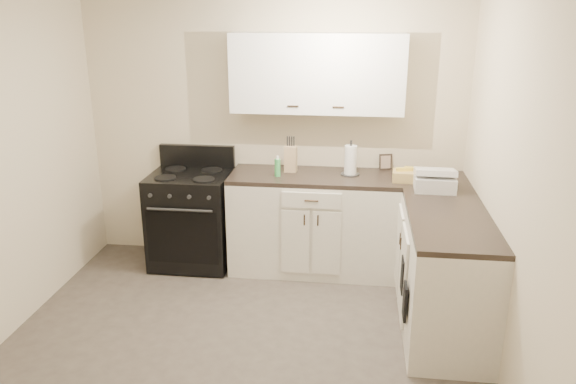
# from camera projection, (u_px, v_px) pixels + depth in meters

# --- Properties ---
(floor) EXTENTS (3.60, 3.60, 0.00)m
(floor) POSITION_uv_depth(u_px,v_px,m) (238.00, 356.00, 4.07)
(floor) COLOR #473F38
(floor) RESTS_ON ground
(wall_back) EXTENTS (3.60, 0.00, 3.60)m
(wall_back) POSITION_uv_depth(u_px,v_px,m) (273.00, 133.00, 5.37)
(wall_back) COLOR beige
(wall_back) RESTS_ON ground
(wall_right) EXTENTS (0.00, 3.60, 3.60)m
(wall_right) POSITION_uv_depth(u_px,v_px,m) (518.00, 204.00, 3.47)
(wall_right) COLOR beige
(wall_right) RESTS_ON ground
(wall_front) EXTENTS (3.60, 0.00, 3.60)m
(wall_front) POSITION_uv_depth(u_px,v_px,m) (124.00, 353.00, 1.98)
(wall_front) COLOR beige
(wall_front) RESTS_ON ground
(base_cabinets_back) EXTENTS (1.55, 0.60, 0.90)m
(base_cabinets_back) POSITION_uv_depth(u_px,v_px,m) (314.00, 225.00, 5.29)
(base_cabinets_back) COLOR beige
(base_cabinets_back) RESTS_ON floor
(base_cabinets_right) EXTENTS (0.60, 1.90, 0.90)m
(base_cabinets_right) POSITION_uv_depth(u_px,v_px,m) (439.00, 260.00, 4.56)
(base_cabinets_right) COLOR beige
(base_cabinets_right) RESTS_ON floor
(countertop_back) EXTENTS (1.55, 0.60, 0.04)m
(countertop_back) POSITION_uv_depth(u_px,v_px,m) (314.00, 177.00, 5.14)
(countertop_back) COLOR black
(countertop_back) RESTS_ON base_cabinets_back
(countertop_right) EXTENTS (0.60, 1.90, 0.04)m
(countertop_right) POSITION_uv_depth(u_px,v_px,m) (444.00, 206.00, 4.41)
(countertop_right) COLOR black
(countertop_right) RESTS_ON base_cabinets_right
(upper_cabinets) EXTENTS (1.55, 0.30, 0.70)m
(upper_cabinets) POSITION_uv_depth(u_px,v_px,m) (317.00, 73.00, 4.99)
(upper_cabinets) COLOR white
(upper_cabinets) RESTS_ON wall_back
(stove) EXTENTS (0.74, 0.64, 0.90)m
(stove) POSITION_uv_depth(u_px,v_px,m) (192.00, 219.00, 5.40)
(stove) COLOR black
(stove) RESTS_ON floor
(knife_block) EXTENTS (0.12, 0.11, 0.24)m
(knife_block) POSITION_uv_depth(u_px,v_px,m) (291.00, 159.00, 5.21)
(knife_block) COLOR tan
(knife_block) RESTS_ON countertop_back
(paper_towel) EXTENTS (0.12, 0.12, 0.27)m
(paper_towel) POSITION_uv_depth(u_px,v_px,m) (350.00, 160.00, 5.10)
(paper_towel) COLOR white
(paper_towel) RESTS_ON countertop_back
(soap_bottle) EXTENTS (0.06, 0.06, 0.16)m
(soap_bottle) POSITION_uv_depth(u_px,v_px,m) (277.00, 168.00, 5.07)
(soap_bottle) COLOR #43AE56
(soap_bottle) RESTS_ON countertop_back
(picture_frame) EXTENTS (0.12, 0.07, 0.15)m
(picture_frame) POSITION_uv_depth(u_px,v_px,m) (386.00, 162.00, 5.28)
(picture_frame) COLOR black
(picture_frame) RESTS_ON countertop_back
(wicker_basket) EXTENTS (0.28, 0.20, 0.09)m
(wicker_basket) POSITION_uv_depth(u_px,v_px,m) (408.00, 176.00, 4.94)
(wicker_basket) COLOR tan
(wicker_basket) RESTS_ON countertop_right
(countertop_grill) EXTENTS (0.34, 0.32, 0.12)m
(countertop_grill) POSITION_uv_depth(u_px,v_px,m) (434.00, 182.00, 4.72)
(countertop_grill) COLOR silver
(countertop_grill) RESTS_ON countertop_right
(oven_mitt_near) EXTENTS (0.02, 0.15, 0.26)m
(oven_mitt_near) POSITION_uv_depth(u_px,v_px,m) (405.00, 301.00, 3.97)
(oven_mitt_near) COLOR black
(oven_mitt_near) RESTS_ON base_cabinets_right
(oven_mitt_far) EXTENTS (0.02, 0.15, 0.27)m
(oven_mitt_far) POSITION_uv_depth(u_px,v_px,m) (403.00, 275.00, 4.21)
(oven_mitt_far) COLOR black
(oven_mitt_far) RESTS_ON base_cabinets_right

